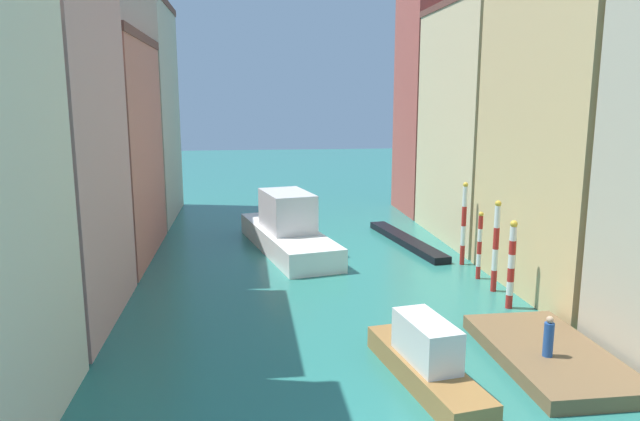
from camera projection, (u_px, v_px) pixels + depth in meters
name	position (u px, v px, depth m)	size (l,w,h in m)	color
ground_plane	(305.00, 248.00, 38.70)	(154.00, 154.00, 0.00)	#28756B
building_left_1	(25.00, 151.00, 24.60)	(6.80, 9.65, 15.17)	tan
building_left_2	(93.00, 148.00, 35.56)	(6.80, 12.11, 13.61)	#C6705B
building_left_3	(130.00, 112.00, 47.19)	(6.80, 11.82, 17.45)	#BCB299
building_right_1	(590.00, 83.00, 28.51)	(6.80, 11.32, 21.07)	#DBB77A
building_right_2	(489.00, 123.00, 40.43)	(6.80, 11.79, 16.27)	beige
building_right_3	(442.00, 102.00, 49.75)	(6.80, 7.58, 18.99)	#B25147
waterfront_dock	(549.00, 355.00, 21.95)	(3.95, 7.41, 0.56)	brown
person_on_dock	(549.00, 338.00, 21.10)	(0.36, 0.36, 1.53)	#234C93
mooring_pole_0	(511.00, 264.00, 27.28)	(0.35, 0.35, 4.26)	red
mooring_pole_1	(496.00, 245.00, 29.67)	(0.32, 0.32, 4.76)	red
mooring_pole_2	(480.00, 245.00, 31.85)	(0.27, 0.27, 3.77)	red
mooring_pole_3	(464.00, 223.00, 34.50)	(0.30, 0.30, 4.99)	red
vaporetto_white	(287.00, 230.00, 38.08)	(6.04, 12.83, 3.86)	white
gondola_black	(406.00, 241.00, 39.91)	(2.73, 10.83, 0.46)	black
motorboat_0	(426.00, 360.00, 20.25)	(2.73, 7.04, 2.32)	olive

